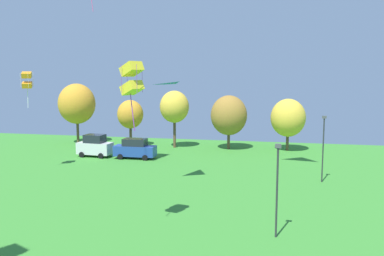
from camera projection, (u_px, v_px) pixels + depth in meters
kite_flying_1 at (180, 91)px, 33.77m from camera, size 2.35×2.74×0.29m
kite_flying_8 at (27, 80)px, 39.32m from camera, size 1.21×1.25×3.53m
kite_flying_10 at (132, 79)px, 23.45m from camera, size 1.44×1.38×4.04m
parked_car_leftmost at (95, 146)px, 47.81m from camera, size 4.17×2.26×2.62m
parked_car_second_from_left at (135, 149)px, 46.64m from camera, size 4.78×1.95×2.32m
light_post_0 at (323, 145)px, 36.02m from camera, size 0.36×0.20×5.98m
light_post_1 at (277, 185)px, 23.60m from camera, size 0.36×0.20×5.59m
treeline_tree_0 at (77, 104)px, 56.69m from camera, size 5.12×5.12×8.40m
treeline_tree_1 at (130, 114)px, 54.42m from camera, size 3.49×3.49×6.26m
treeline_tree_2 at (174, 107)px, 53.31m from camera, size 3.84×3.84×7.54m
treeline_tree_3 at (229, 115)px, 52.29m from camera, size 4.68×4.68×6.99m
treeline_tree_4 at (288, 118)px, 51.28m from camera, size 4.38×4.38×6.60m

